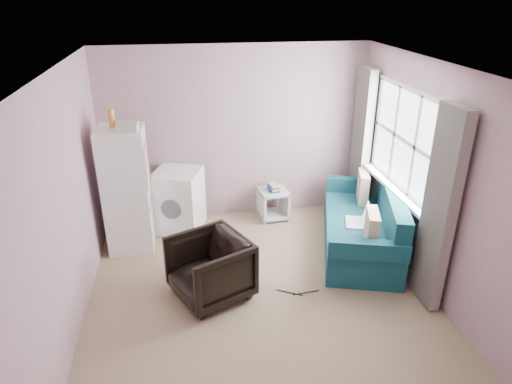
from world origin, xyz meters
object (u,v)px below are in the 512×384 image
(side_table, at_px, (273,202))
(sofa, at_px, (365,227))
(fridge, at_px, (127,189))
(armchair, at_px, (210,266))
(washing_machine, at_px, (178,199))

(side_table, height_order, sofa, sofa)
(side_table, xyz_separation_m, sofa, (1.01, -1.06, 0.06))
(fridge, bearing_deg, sofa, -10.31)
(armchair, height_order, sofa, sofa)
(sofa, bearing_deg, fridge, -173.95)
(sofa, bearing_deg, washing_machine, 174.46)
(fridge, xyz_separation_m, sofa, (3.02, -0.57, -0.51))
(fridge, distance_m, side_table, 2.15)
(fridge, height_order, side_table, fridge)
(washing_machine, distance_m, side_table, 1.40)
(washing_machine, bearing_deg, fridge, -127.43)
(fridge, xyz_separation_m, side_table, (2.01, 0.49, -0.57))
(armchair, xyz_separation_m, sofa, (2.07, 0.68, -0.07))
(side_table, bearing_deg, washing_machine, -176.80)
(side_table, relative_size, sofa, 0.26)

